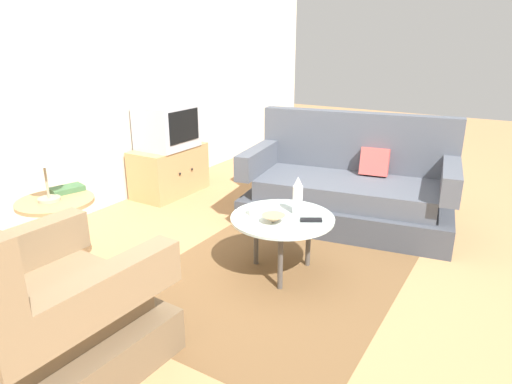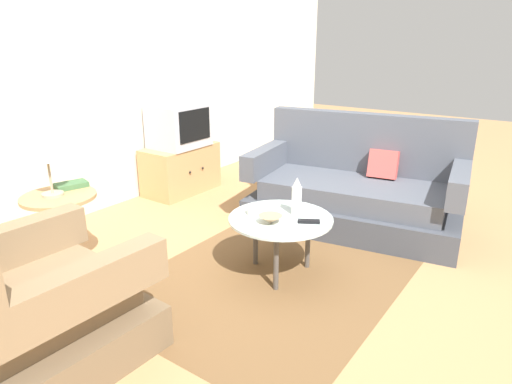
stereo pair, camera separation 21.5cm
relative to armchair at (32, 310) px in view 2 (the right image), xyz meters
The scene contains 15 objects.
ground_plane 1.54m from the armchair, 21.08° to the right, with size 16.00×16.00×0.00m, color #AD7F51.
back_wall 2.42m from the armchair, 50.00° to the left, with size 9.00×0.12×2.70m, color beige.
area_rug 1.63m from the armchair, 18.51° to the right, with size 2.25×1.60×0.00m, color brown.
armchair is the anchor object (origin of this frame).
couch 2.73m from the armchair, 11.97° to the right, with size 1.15×1.92×0.96m.
coffee_table 1.60m from the armchair, 18.49° to the right, with size 0.72×0.72×0.43m.
side_table 0.97m from the armchair, 48.43° to the left, with size 0.49×0.49×0.60m.
tv_stand 2.79m from the armchair, 29.05° to the left, with size 0.81×0.46×0.51m.
television 2.81m from the armchair, 28.94° to the left, with size 0.55×0.47×0.45m.
table_lamp 1.12m from the armchair, 50.38° to the left, with size 0.22×0.22×0.39m.
vase 1.74m from the armchair, 19.19° to the right, with size 0.07×0.07×0.27m.
mug 1.49m from the armchair, 12.70° to the right, with size 0.12×0.08×0.08m.
bowl 1.49m from the armchair, 19.83° to the right, with size 0.16×0.16×0.05m.
tv_remote_dark 1.71m from the armchair, 24.69° to the right, with size 0.11×0.15×0.02m.
book 1.16m from the armchair, 45.18° to the left, with size 0.24×0.19×0.04m.
Camera 2 is at (-2.33, -1.49, 1.61)m, focal length 31.57 mm.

